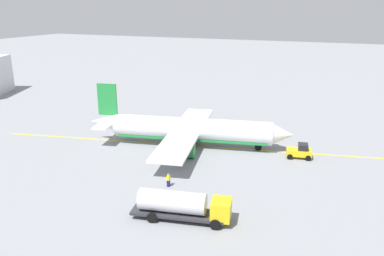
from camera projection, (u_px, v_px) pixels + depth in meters
ground_plane at (192, 146)px, 62.57m from camera, size 400.00×400.00×0.00m
airplane at (189, 130)px, 61.87m from camera, size 32.98×27.42×9.61m
fuel_tanker at (182, 205)px, 40.53m from camera, size 10.78×4.45×3.15m
pushback_tug at (300, 151)px, 57.38m from camera, size 3.91×2.89×2.20m
refueling_worker at (168, 180)px, 48.31m from camera, size 0.41×0.55×1.71m
safety_cone_nose at (267, 138)px, 65.24m from camera, size 0.62×0.62×0.69m
taxi_line_marking at (192, 146)px, 62.57m from camera, size 64.01×13.25×0.01m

